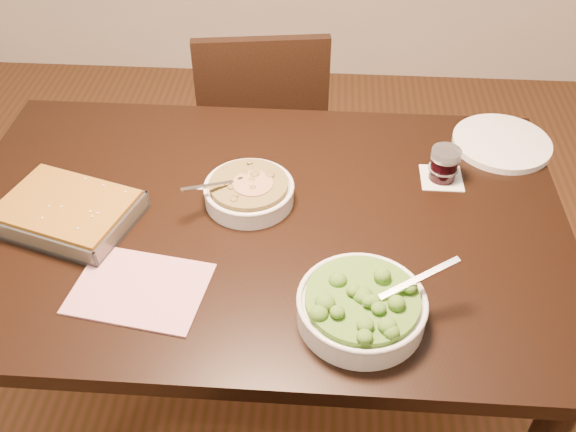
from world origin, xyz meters
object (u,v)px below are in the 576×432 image
object	(u,v)px
wine_tumbler	(444,164)
chair_far	(263,128)
table	(259,246)
stew_bowl	(249,191)
baking_dish	(67,212)
broccoli_bowl	(362,306)
dinner_plate	(502,143)

from	to	relation	value
wine_tumbler	chair_far	xyz separation A→B (m)	(-0.50, 0.57, -0.31)
table	chair_far	bearing A→B (deg)	95.15
stew_bowl	baking_dish	bearing A→B (deg)	-166.39
table	baking_dish	bearing A→B (deg)	-174.29
wine_tumbler	chair_far	size ratio (longest dim) A/B	0.09
stew_bowl	broccoli_bowl	distance (m)	0.42
table	wine_tumbler	size ratio (longest dim) A/B	17.30
table	broccoli_bowl	xyz separation A→B (m)	(0.23, -0.28, 0.13)
dinner_plate	wine_tumbler	bearing A→B (deg)	-138.86
stew_bowl	chair_far	world-z (taller)	chair_far
baking_dish	wine_tumbler	bearing A→B (deg)	31.12
chair_far	baking_dish	bearing A→B (deg)	57.75
stew_bowl	baking_dish	world-z (taller)	stew_bowl
wine_tumbler	broccoli_bowl	bearing A→B (deg)	-114.57
broccoli_bowl	stew_bowl	bearing A→B (deg)	127.17
stew_bowl	baking_dish	xyz separation A→B (m)	(-0.40, -0.10, -0.00)
broccoli_bowl	baking_dish	bearing A→B (deg)	159.97
wine_tumbler	dinner_plate	bearing A→B (deg)	41.14
stew_bowl	dinner_plate	size ratio (longest dim) A/B	0.84
table	broccoli_bowl	world-z (taller)	broccoli_bowl
wine_tumbler	chair_far	world-z (taller)	chair_far
dinner_plate	broccoli_bowl	bearing A→B (deg)	-122.14
broccoli_bowl	dinner_plate	size ratio (longest dim) A/B	1.09
dinner_plate	stew_bowl	bearing A→B (deg)	-157.30
broccoli_bowl	wine_tumbler	world-z (taller)	broccoli_bowl
table	broccoli_bowl	distance (m)	0.38
baking_dish	wine_tumbler	size ratio (longest dim) A/B	4.22
dinner_plate	chair_far	size ratio (longest dim) A/B	0.29
broccoli_bowl	chair_far	distance (m)	1.10
wine_tumbler	chair_far	distance (m)	0.82
baking_dish	chair_far	xyz separation A→B (m)	(0.35, 0.78, -0.29)
dinner_plate	chair_far	world-z (taller)	chair_far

